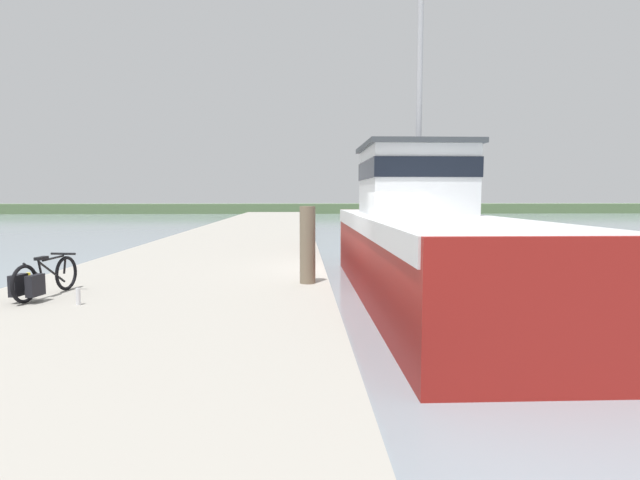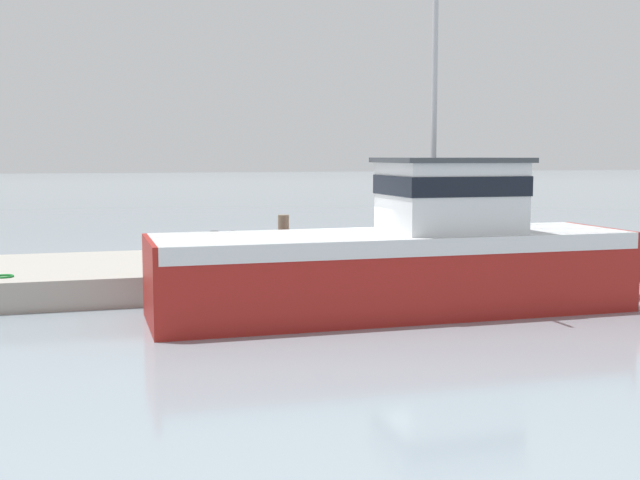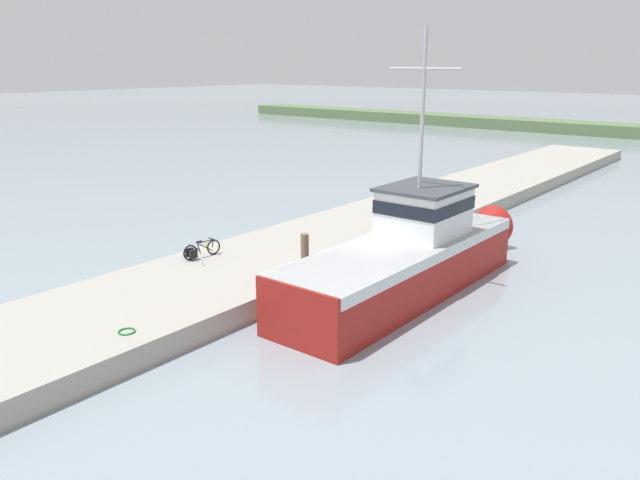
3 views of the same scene
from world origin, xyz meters
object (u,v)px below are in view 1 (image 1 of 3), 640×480
water_bottle_by_bike (78,296)px  water_bottle_on_curb (29,280)px  fishing_boat_main (420,238)px  bicycle_touring (40,280)px  mooring_post (308,245)px

water_bottle_by_bike → water_bottle_on_curb: same height
water_bottle_by_bike → water_bottle_on_curb: size_ratio=1.00×
fishing_boat_main → water_bottle_by_bike: size_ratio=53.12×
bicycle_touring → water_bottle_on_curb: 1.32m
fishing_boat_main → water_bottle_on_curb: 8.42m
mooring_post → water_bottle_by_bike: size_ratio=5.65×
mooring_post → bicycle_touring: bearing=-164.1°
water_bottle_by_bike → water_bottle_on_curb: 2.24m
fishing_boat_main → water_bottle_on_curb: fishing_boat_main is taller
bicycle_touring → mooring_post: size_ratio=1.14×
fishing_boat_main → water_bottle_on_curb: size_ratio=53.18×
fishing_boat_main → bicycle_touring: bearing=-151.1°
fishing_boat_main → water_bottle_by_bike: fishing_boat_main is taller
mooring_post → water_bottle_on_curb: (-5.09, -0.17, -0.60)m
fishing_boat_main → bicycle_touring: 8.17m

